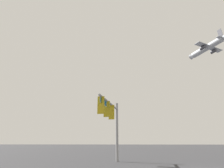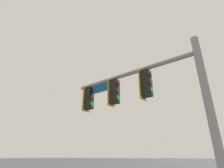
{
  "view_description": "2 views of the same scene",
  "coord_description": "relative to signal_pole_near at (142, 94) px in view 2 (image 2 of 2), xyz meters",
  "views": [
    {
      "loc": [
        11.57,
        -5.94,
        1.67
      ],
      "look_at": [
        -4.74,
        -7.36,
        7.21
      ],
      "focal_mm": 28.0,
      "sensor_mm": 36.0,
      "label": 1
    },
    {
      "loc": [
        -6.04,
        -1.0,
        1.6
      ],
      "look_at": [
        -2.47,
        -7.63,
        4.74
      ],
      "focal_mm": 28.0,
      "sensor_mm": 36.0,
      "label": 2
    }
  ],
  "objects": [
    {
      "name": "signal_pole_near",
      "position": [
        0.0,
        0.0,
        0.0
      ],
      "size": [
        5.84,
        1.23,
        5.57
      ],
      "color": "gray",
      "rests_on": "ground_plane"
    }
  ]
}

